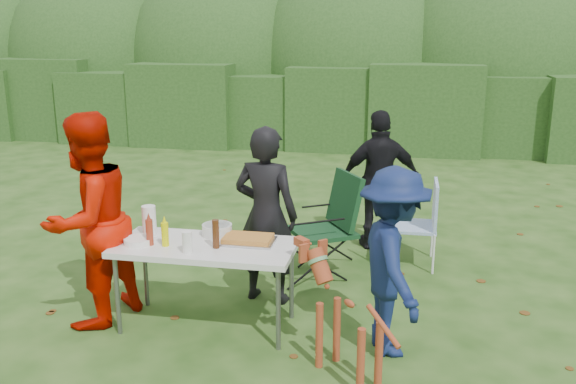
% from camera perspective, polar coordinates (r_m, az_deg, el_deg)
% --- Properties ---
extents(ground, '(80.00, 80.00, 0.00)m').
position_cam_1_polar(ground, '(5.61, -4.15, -11.18)').
color(ground, '#1E4211').
extents(hedge_row, '(22.00, 1.40, 1.70)m').
position_cam_1_polar(hedge_row, '(13.03, 5.07, 7.80)').
color(hedge_row, '#23471C').
rests_on(hedge_row, ground).
extents(shrub_backdrop, '(20.00, 2.60, 3.20)m').
position_cam_1_polar(shrub_backdrop, '(14.54, 5.84, 11.50)').
color(shrub_backdrop, '#3D6628').
rests_on(shrub_backdrop, ground).
extents(folding_table, '(1.50, 0.70, 0.74)m').
position_cam_1_polar(folding_table, '(5.15, -7.74, -5.45)').
color(folding_table, silver).
rests_on(folding_table, ground).
extents(person_cook, '(0.66, 0.49, 1.65)m').
position_cam_1_polar(person_cook, '(5.57, -2.06, -2.20)').
color(person_cook, black).
rests_on(person_cook, ground).
extents(person_red_jacket, '(0.93, 1.06, 1.83)m').
position_cam_1_polar(person_red_jacket, '(5.40, -18.12, -2.57)').
color(person_red_jacket, '#C61200').
rests_on(person_red_jacket, ground).
extents(person_black_puffy, '(1.01, 0.65, 1.60)m').
position_cam_1_polar(person_black_puffy, '(7.03, 8.60, 1.09)').
color(person_black_puffy, black).
rests_on(person_black_puffy, ground).
extents(child, '(0.81, 1.08, 1.49)m').
position_cam_1_polar(child, '(4.77, 9.81, -6.48)').
color(child, '#111F4D').
rests_on(child, ground).
extents(dog, '(0.94, 0.94, 0.90)m').
position_cam_1_polar(dog, '(4.47, 5.71, -11.98)').
color(dog, '#973D1F').
rests_on(dog, ground).
extents(camping_chair, '(0.93, 0.93, 1.08)m').
position_cam_1_polar(camping_chair, '(6.22, 3.23, -3.15)').
color(camping_chair, '#12391C').
rests_on(camping_chair, ground).
extents(lawn_chair, '(0.56, 0.56, 0.94)m').
position_cam_1_polar(lawn_chair, '(6.67, 11.50, -2.81)').
color(lawn_chair, '#4C82CE').
rests_on(lawn_chair, ground).
extents(food_tray, '(0.45, 0.30, 0.02)m').
position_cam_1_polar(food_tray, '(5.14, -3.77, -4.63)').
color(food_tray, '#B7B7BA').
rests_on(food_tray, folding_table).
extents(focaccia_bread, '(0.40, 0.26, 0.04)m').
position_cam_1_polar(focaccia_bread, '(5.13, -3.77, -4.34)').
color(focaccia_bread, '#C27B2F').
rests_on(focaccia_bread, food_tray).
extents(mustard_bottle, '(0.06, 0.06, 0.20)m').
position_cam_1_polar(mustard_bottle, '(5.12, -11.43, -3.90)').
color(mustard_bottle, '#D9DD04').
rests_on(mustard_bottle, folding_table).
extents(ketchup_bottle, '(0.06, 0.06, 0.22)m').
position_cam_1_polar(ketchup_bottle, '(5.17, -12.83, -3.70)').
color(ketchup_bottle, maroon).
rests_on(ketchup_bottle, folding_table).
extents(beer_bottle, '(0.06, 0.06, 0.24)m').
position_cam_1_polar(beer_bottle, '(5.00, -6.78, -3.92)').
color(beer_bottle, '#47230F').
rests_on(beer_bottle, folding_table).
extents(paper_towel_roll, '(0.12, 0.12, 0.26)m').
position_cam_1_polar(paper_towel_roll, '(5.41, -12.86, -2.61)').
color(paper_towel_roll, white).
rests_on(paper_towel_roll, folding_table).
extents(cup_stack, '(0.08, 0.08, 0.18)m').
position_cam_1_polar(cup_stack, '(4.94, -9.40, -4.66)').
color(cup_stack, white).
rests_on(cup_stack, folding_table).
extents(pasta_bowl, '(0.26, 0.26, 0.10)m').
position_cam_1_polar(pasta_bowl, '(5.32, -6.64, -3.55)').
color(pasta_bowl, silver).
rests_on(pasta_bowl, folding_table).
extents(plate_stack, '(0.24, 0.24, 0.05)m').
position_cam_1_polar(plate_stack, '(5.24, -13.82, -4.47)').
color(plate_stack, white).
rests_on(plate_stack, folding_table).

